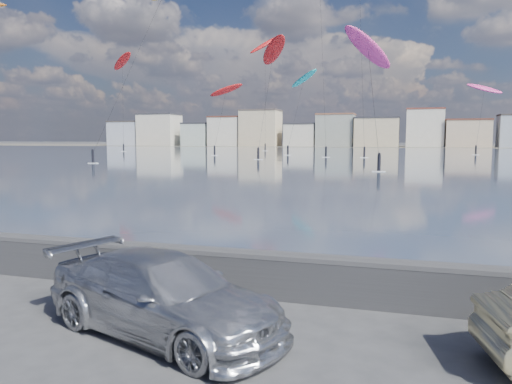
# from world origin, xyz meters

# --- Properties ---
(ground) EXTENTS (700.00, 700.00, 0.00)m
(ground) POSITION_xyz_m (0.00, 0.00, 0.00)
(ground) COLOR #333335
(ground) RESTS_ON ground
(bay_water) EXTENTS (500.00, 177.00, 0.00)m
(bay_water) POSITION_xyz_m (0.00, 91.50, 0.01)
(bay_water) COLOR #34425B
(bay_water) RESTS_ON ground
(far_shore_strip) EXTENTS (500.00, 60.00, 0.00)m
(far_shore_strip) POSITION_xyz_m (0.00, 200.00, 0.01)
(far_shore_strip) COLOR #4C473D
(far_shore_strip) RESTS_ON ground
(seawall) EXTENTS (400.00, 0.36, 1.08)m
(seawall) POSITION_xyz_m (0.00, 2.70, 0.58)
(seawall) COLOR #28282B
(seawall) RESTS_ON ground
(far_buildings) EXTENTS (240.79, 13.26, 14.60)m
(far_buildings) POSITION_xyz_m (1.31, 186.00, 6.03)
(far_buildings) COLOR #B2B7C6
(far_buildings) RESTS_ON ground
(car_silver) EXTENTS (5.33, 3.56, 1.43)m
(car_silver) POSITION_xyz_m (0.39, 0.25, 0.72)
(car_silver) COLOR #B7B9BF
(car_silver) RESTS_ON ground
(kitesurfer_2) EXTENTS (7.45, 15.98, 21.54)m
(kitesurfer_2) POSITION_xyz_m (-18.41, 79.68, 18.65)
(kitesurfer_2) COLOR red
(kitesurfer_2) RESTS_ON ground
(kitesurfer_5) EXTENTS (7.93, 14.75, 16.11)m
(kitesurfer_5) POSITION_xyz_m (20.79, 114.17, 14.02)
(kitesurfer_5) COLOR #E5338C
(kitesurfer_5) RESTS_ON ground
(kitesurfer_7) EXTENTS (9.32, 11.46, 31.96)m
(kitesurfer_7) POSITION_xyz_m (-32.97, 126.32, 28.45)
(kitesurfer_7) COLOR red
(kitesurfer_7) RESTS_ON ground
(kitesurfer_9) EXTENTS (7.33, 11.45, 17.77)m
(kitesurfer_9) POSITION_xyz_m (-16.44, 97.28, 15.53)
(kitesurfer_9) COLOR #19BFBF
(kitesurfer_9) RESTS_ON ground
(kitesurfer_12) EXTENTS (7.21, 18.04, 17.99)m
(kitesurfer_12) POSITION_xyz_m (-0.49, 58.98, 14.75)
(kitesurfer_12) COLOR #E5338C
(kitesurfer_12) RESTS_ON ground
(kitesurfer_14) EXTENTS (8.36, 9.34, 25.63)m
(kitesurfer_14) POSITION_xyz_m (-66.34, 108.55, 22.79)
(kitesurfer_14) COLOR red
(kitesurfer_14) RESTS_ON ground
(kitesurfer_15) EXTENTS (7.78, 14.25, 15.72)m
(kitesurfer_15) POSITION_xyz_m (-33.40, 96.09, 13.52)
(kitesurfer_15) COLOR red
(kitesurfer_15) RESTS_ON ground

